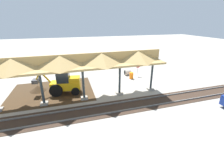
{
  "coord_description": "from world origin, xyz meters",
  "views": [
    {
      "loc": [
        7.36,
        18.02,
        7.88
      ],
      "look_at": [
        2.5,
        1.38,
        1.6
      ],
      "focal_mm": 24.0,
      "sensor_mm": 36.0,
      "label": 1
    }
  ],
  "objects_px": {
    "backhoe": "(64,83)",
    "traffic_barrel": "(131,76)",
    "stop_sign": "(138,67)",
    "concrete_pipe": "(128,72)"
  },
  "relations": [
    {
      "from": "stop_sign",
      "to": "backhoe",
      "type": "bearing_deg",
      "value": 15.4
    },
    {
      "from": "backhoe",
      "to": "concrete_pipe",
      "type": "distance_m",
      "value": 9.89
    },
    {
      "from": "backhoe",
      "to": "traffic_barrel",
      "type": "xyz_separation_m",
      "value": [
        -9.1,
        -2.11,
        -0.82
      ]
    },
    {
      "from": "backhoe",
      "to": "concrete_pipe",
      "type": "bearing_deg",
      "value": -158.14
    },
    {
      "from": "traffic_barrel",
      "to": "backhoe",
      "type": "bearing_deg",
      "value": 13.06
    },
    {
      "from": "backhoe",
      "to": "traffic_barrel",
      "type": "height_order",
      "value": "backhoe"
    },
    {
      "from": "stop_sign",
      "to": "backhoe",
      "type": "height_order",
      "value": "backhoe"
    },
    {
      "from": "stop_sign",
      "to": "traffic_barrel",
      "type": "relative_size",
      "value": 2.28
    },
    {
      "from": "backhoe",
      "to": "traffic_barrel",
      "type": "distance_m",
      "value": 9.38
    },
    {
      "from": "stop_sign",
      "to": "traffic_barrel",
      "type": "xyz_separation_m",
      "value": [
        1.28,
        0.75,
        -1.02
      ]
    }
  ]
}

